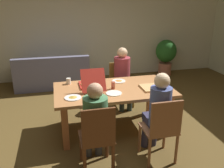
{
  "coord_description": "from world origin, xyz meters",
  "views": [
    {
      "loc": [
        -0.88,
        -3.54,
        2.15
      ],
      "look_at": [
        0.0,
        0.1,
        0.79
      ],
      "focal_mm": 38.22,
      "sensor_mm": 36.0,
      "label": 1
    }
  ],
  "objects": [
    {
      "name": "dining_table",
      "position": [
        0.0,
        0.0,
        0.64
      ],
      "size": [
        1.91,
        1.07,
        0.75
      ],
      "color": "#B37544",
      "rests_on": "ground"
    },
    {
      "name": "couch",
      "position": [
        -1.0,
        2.44,
        0.29
      ],
      "size": [
        1.81,
        0.84,
        0.82
      ],
      "color": "slate",
      "rests_on": "ground"
    },
    {
      "name": "ground_plane",
      "position": [
        0.0,
        0.0,
        0.0
      ],
      "size": [
        20.0,
        20.0,
        0.0
      ],
      "primitive_type": "plane",
      "color": "brown"
    },
    {
      "name": "potted_plant",
      "position": [
        2.23,
        2.67,
        0.61
      ],
      "size": [
        0.59,
        0.59,
        1.03
      ],
      "color": "#B76D56",
      "rests_on": "ground"
    },
    {
      "name": "person_1",
      "position": [
        0.41,
        0.87,
        0.72
      ],
      "size": [
        0.33,
        0.52,
        1.23
      ],
      "color": "#2D3B3A",
      "rests_on": "ground"
    },
    {
      "name": "pizza_box_1",
      "position": [
        0.62,
        -0.14,
        0.76
      ],
      "size": [
        0.35,
        0.35,
        0.03
      ],
      "color": "tan",
      "rests_on": "dining_table"
    },
    {
      "name": "drinking_glass_0",
      "position": [
        -0.01,
        -0.02,
        0.81
      ],
      "size": [
        0.06,
        0.06,
        0.12
      ],
      "primitive_type": "cylinder",
      "color": "#B04A32",
      "rests_on": "dining_table"
    },
    {
      "name": "plate_0",
      "position": [
        -0.05,
        -0.22,
        0.76
      ],
      "size": [
        0.25,
        0.25,
        0.01
      ],
      "color": "white",
      "rests_on": "dining_table"
    },
    {
      "name": "chair_0",
      "position": [
        -0.46,
        -1.02,
        0.51
      ],
      "size": [
        0.42,
        0.44,
        0.96
      ],
      "color": "brown",
      "rests_on": "ground"
    },
    {
      "name": "plate_2",
      "position": [
        0.18,
        0.32,
        0.76
      ],
      "size": [
        0.24,
        0.24,
        0.03
      ],
      "color": "white",
      "rests_on": "dining_table"
    },
    {
      "name": "person_2",
      "position": [
        0.41,
        -0.86,
        0.73
      ],
      "size": [
        0.28,
        0.49,
        1.26
      ],
      "color": "#312E48",
      "rests_on": "ground"
    },
    {
      "name": "chair_1",
      "position": [
        0.41,
        1.01,
        0.48
      ],
      "size": [
        0.46,
        0.46,
        0.87
      ],
      "color": "olive",
      "rests_on": "ground"
    },
    {
      "name": "person_0",
      "position": [
        -0.46,
        -0.87,
        0.7
      ],
      "size": [
        0.31,
        0.49,
        1.2
      ],
      "color": "#42434C",
      "rests_on": "ground"
    },
    {
      "name": "drinking_glass_1",
      "position": [
        -0.7,
        0.39,
        0.8
      ],
      "size": [
        0.08,
        0.08,
        0.1
      ],
      "primitive_type": "cylinder",
      "color": "silver",
      "rests_on": "dining_table"
    },
    {
      "name": "pizza_box_0",
      "position": [
        -0.34,
        0.17,
        0.8
      ],
      "size": [
        0.38,
        0.58,
        0.35
      ],
      "color": "#AF291E",
      "rests_on": "dining_table"
    },
    {
      "name": "back_wall",
      "position": [
        0.0,
        3.07,
        1.5
      ],
      "size": [
        7.98,
        0.12,
        3.0
      ],
      "primitive_type": "cube",
      "color": "beige",
      "rests_on": "ground"
    },
    {
      "name": "chair_2",
      "position": [
        0.41,
        -1.01,
        0.53
      ],
      "size": [
        0.45,
        0.43,
        0.95
      ],
      "color": "brown",
      "rests_on": "ground"
    },
    {
      "name": "plate_1",
      "position": [
        -0.68,
        -0.25,
        0.76
      ],
      "size": [
        0.25,
        0.25,
        0.03
      ],
      "color": "white",
      "rests_on": "dining_table"
    }
  ]
}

